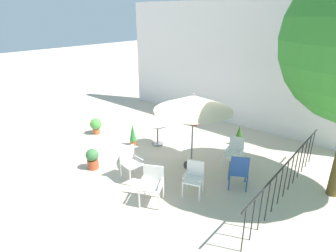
{
  "coord_description": "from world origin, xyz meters",
  "views": [
    {
      "loc": [
        5.02,
        -6.2,
        4.18
      ],
      "look_at": [
        0.0,
        -0.24,
        1.04
      ],
      "focal_mm": 29.98,
      "sensor_mm": 36.0,
      "label": 1
    }
  ],
  "objects_px": {
    "patio_chair_1": "(130,161)",
    "potted_plant_3": "(96,125)",
    "patio_chair_4": "(239,170)",
    "potted_plant_2": "(239,135)",
    "patio_umbrella_0": "(193,103)",
    "potted_plant_1": "(133,134)",
    "patio_chair_2": "(235,150)",
    "cafe_table_0": "(158,131)",
    "potted_plant_4": "(194,115)",
    "patio_chair_0": "(194,176)",
    "potted_plant_0": "(92,158)",
    "patio_chair_3": "(152,182)"
  },
  "relations": [
    {
      "from": "patio_chair_1",
      "to": "potted_plant_3",
      "type": "distance_m",
      "value": 3.47
    },
    {
      "from": "patio_chair_1",
      "to": "patio_chair_4",
      "type": "height_order",
      "value": "patio_chair_4"
    },
    {
      "from": "potted_plant_3",
      "to": "potted_plant_2",
      "type": "bearing_deg",
      "value": 29.46
    },
    {
      "from": "patio_umbrella_0",
      "to": "potted_plant_1",
      "type": "xyz_separation_m",
      "value": [
        -2.37,
        -0.09,
        -1.54
      ]
    },
    {
      "from": "potted_plant_1",
      "to": "potted_plant_2",
      "type": "xyz_separation_m",
      "value": [
        2.74,
        2.32,
        -0.02
      ]
    },
    {
      "from": "patio_chair_2",
      "to": "patio_chair_4",
      "type": "bearing_deg",
      "value": -57.85
    },
    {
      "from": "cafe_table_0",
      "to": "potted_plant_1",
      "type": "relative_size",
      "value": 0.96
    },
    {
      "from": "patio_chair_4",
      "to": "potted_plant_3",
      "type": "height_order",
      "value": "patio_chair_4"
    },
    {
      "from": "potted_plant_4",
      "to": "potted_plant_2",
      "type": "bearing_deg",
      "value": -12.42
    },
    {
      "from": "patio_chair_0",
      "to": "potted_plant_0",
      "type": "bearing_deg",
      "value": -163.75
    },
    {
      "from": "patio_chair_1",
      "to": "potted_plant_3",
      "type": "relative_size",
      "value": 1.52
    },
    {
      "from": "potted_plant_3",
      "to": "patio_chair_2",
      "type": "bearing_deg",
      "value": 12.97
    },
    {
      "from": "patio_chair_4",
      "to": "patio_chair_0",
      "type": "bearing_deg",
      "value": -127.49
    },
    {
      "from": "patio_chair_0",
      "to": "patio_chair_1",
      "type": "relative_size",
      "value": 0.98
    },
    {
      "from": "potted_plant_1",
      "to": "cafe_table_0",
      "type": "bearing_deg",
      "value": 41.87
    },
    {
      "from": "potted_plant_2",
      "to": "potted_plant_4",
      "type": "distance_m",
      "value": 2.23
    },
    {
      "from": "patio_chair_0",
      "to": "patio_chair_2",
      "type": "relative_size",
      "value": 1.02
    },
    {
      "from": "cafe_table_0",
      "to": "potted_plant_4",
      "type": "xyz_separation_m",
      "value": [
        -0.06,
        2.24,
        -0.07
      ]
    },
    {
      "from": "potted_plant_0",
      "to": "potted_plant_2",
      "type": "distance_m",
      "value": 4.83
    },
    {
      "from": "potted_plant_4",
      "to": "patio_chair_4",
      "type": "bearing_deg",
      "value": -40.31
    },
    {
      "from": "cafe_table_0",
      "to": "patio_chair_2",
      "type": "height_order",
      "value": "patio_chair_2"
    },
    {
      "from": "patio_chair_0",
      "to": "potted_plant_3",
      "type": "distance_m",
      "value": 5.01
    },
    {
      "from": "patio_chair_1",
      "to": "patio_chair_2",
      "type": "relative_size",
      "value": 1.05
    },
    {
      "from": "potted_plant_1",
      "to": "potted_plant_4",
      "type": "xyz_separation_m",
      "value": [
        0.56,
        2.8,
        0.06
      ]
    },
    {
      "from": "patio_chair_0",
      "to": "potted_plant_3",
      "type": "relative_size",
      "value": 1.49
    },
    {
      "from": "cafe_table_0",
      "to": "potted_plant_2",
      "type": "height_order",
      "value": "cafe_table_0"
    },
    {
      "from": "patio_chair_1",
      "to": "potted_plant_1",
      "type": "height_order",
      "value": "patio_chair_1"
    },
    {
      "from": "potted_plant_0",
      "to": "potted_plant_3",
      "type": "xyz_separation_m",
      "value": [
        -2.01,
        1.61,
        0.02
      ]
    },
    {
      "from": "patio_chair_3",
      "to": "potted_plant_1",
      "type": "bearing_deg",
      "value": 144.9
    },
    {
      "from": "patio_chair_3",
      "to": "potted_plant_0",
      "type": "bearing_deg",
      "value": 179.81
    },
    {
      "from": "patio_chair_0",
      "to": "patio_chair_3",
      "type": "relative_size",
      "value": 1.0
    },
    {
      "from": "patio_umbrella_0",
      "to": "patio_chair_2",
      "type": "xyz_separation_m",
      "value": [
        0.92,
        0.86,
        -1.44
      ]
    },
    {
      "from": "potted_plant_3",
      "to": "patio_chair_1",
      "type": "bearing_deg",
      "value": -21.32
    },
    {
      "from": "patio_chair_2",
      "to": "potted_plant_3",
      "type": "height_order",
      "value": "patio_chair_2"
    },
    {
      "from": "patio_chair_0",
      "to": "patio_chair_3",
      "type": "xyz_separation_m",
      "value": [
        -0.58,
        -0.86,
        0.02
      ]
    },
    {
      "from": "patio_umbrella_0",
      "to": "patio_chair_0",
      "type": "relative_size",
      "value": 2.51
    },
    {
      "from": "potted_plant_0",
      "to": "potted_plant_4",
      "type": "relative_size",
      "value": 0.71
    },
    {
      "from": "patio_umbrella_0",
      "to": "cafe_table_0",
      "type": "relative_size",
      "value": 2.99
    },
    {
      "from": "potted_plant_1",
      "to": "potted_plant_3",
      "type": "distance_m",
      "value": 1.77
    },
    {
      "from": "patio_umbrella_0",
      "to": "patio_chair_1",
      "type": "xyz_separation_m",
      "value": [
        -0.9,
        -1.56,
        -1.4
      ]
    },
    {
      "from": "patio_chair_1",
      "to": "potted_plant_2",
      "type": "height_order",
      "value": "patio_chair_1"
    },
    {
      "from": "patio_chair_1",
      "to": "patio_chair_3",
      "type": "height_order",
      "value": "patio_chair_1"
    },
    {
      "from": "potted_plant_1",
      "to": "potted_plant_4",
      "type": "height_order",
      "value": "potted_plant_4"
    },
    {
      "from": "patio_chair_3",
      "to": "potted_plant_3",
      "type": "distance_m",
      "value": 4.66
    },
    {
      "from": "patio_umbrella_0",
      "to": "patio_chair_4",
      "type": "bearing_deg",
      "value": -4.83
    },
    {
      "from": "patio_chair_1",
      "to": "potted_plant_4",
      "type": "xyz_separation_m",
      "value": [
        -0.91,
        4.28,
        -0.09
      ]
    },
    {
      "from": "potted_plant_0",
      "to": "potted_plant_4",
      "type": "height_order",
      "value": "potted_plant_4"
    },
    {
      "from": "patio_chair_0",
      "to": "potted_plant_1",
      "type": "distance_m",
      "value": 3.34
    },
    {
      "from": "patio_chair_3",
      "to": "potted_plant_1",
      "type": "height_order",
      "value": "patio_chair_3"
    },
    {
      "from": "patio_chair_2",
      "to": "potted_plant_1",
      "type": "xyz_separation_m",
      "value": [
        -3.29,
        -0.94,
        -0.1
      ]
    }
  ]
}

